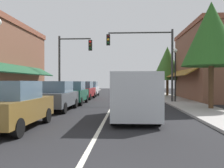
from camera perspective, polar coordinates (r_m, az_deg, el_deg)
The scene contains 16 objects.
ground_plane at distance 21.25m, azimuth 0.71°, elevation -4.13°, with size 80.00×80.00×0.00m, color black.
sidewalk_left at distance 22.18m, azimuth -13.67°, elevation -3.80°, with size 2.60×56.00×0.12m, color #A39E99.
sidewalk_right at distance 21.71m, azimuth 15.40°, elevation -3.90°, with size 2.60×56.00×0.12m, color #A39E99.
lane_center_stripe at distance 21.25m, azimuth 0.71°, elevation -4.13°, with size 0.14×52.00×0.01m, color silver.
storefront_right_block at distance 24.76m, azimuth 23.58°, elevation 4.49°, with size 6.74×10.20×6.91m.
parked_car_nearest_left at distance 9.39m, azimuth -22.77°, elevation -4.75°, with size 1.79×4.10×1.77m.
parked_car_second_left at distance 14.51m, azimuth -13.14°, elevation -2.86°, with size 1.83×4.12×1.77m.
parked_car_third_left at distance 18.50m, azimuth -9.25°, elevation -2.11°, with size 1.82×4.12×1.77m.
parked_car_far_left at distance 23.73m, azimuth -6.75°, elevation -1.52°, with size 1.84×4.13×1.77m.
parked_car_distant_left at distance 28.45m, azimuth -5.23°, elevation -1.17°, with size 1.81×4.12×1.77m.
van_in_lane at distance 11.04m, azimuth 5.27°, elevation -2.52°, with size 2.05×5.20×2.12m.
traffic_signal_mast_arm at distance 19.88m, azimuth 9.10°, elevation 7.52°, with size 5.52×0.50×6.06m.
traffic_signal_left_corner at distance 20.83m, azimuth -10.11°, elevation 6.09°, with size 2.98×0.50×5.71m.
street_lamp_right_mid at distance 20.06m, azimuth 15.04°, elevation 4.26°, with size 0.36×0.36×4.47m.
tree_right_near at distance 15.87m, azimuth 22.87°, elevation 11.06°, with size 3.58×3.58×6.63m.
tree_right_far at distance 29.27m, azimuth 13.24°, elevation 4.86°, with size 3.67×3.67×5.97m.
Camera 1 is at (0.94, -3.16, 1.74)m, focal length 37.83 mm.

